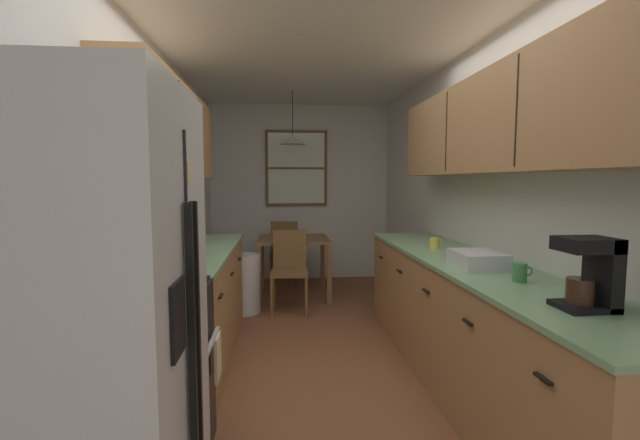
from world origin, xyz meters
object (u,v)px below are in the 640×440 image
object	(u,v)px
microwave_over_range	(106,144)
refrigerator	(79,359)
stove_range	(140,379)
trash_bin	(244,284)
dish_rack	(478,259)
table_serving_bowl	(289,236)
mug_by_coffeemaker	(434,243)
dining_chair_far	(285,249)
dining_table	(293,247)
coffee_maker	(592,272)
dining_chair_near	(290,267)
mug_spare	(520,272)
storage_canister	(164,256)

from	to	relation	value
microwave_over_range	refrigerator	bearing A→B (deg)	-77.42
stove_range	trash_bin	xyz separation A→B (m)	(0.29, 2.56, -0.15)
dish_rack	table_serving_bowl	distance (m)	2.89
refrigerator	mug_by_coffeemaker	xyz separation A→B (m)	(1.90, 1.93, 0.07)
microwave_over_range	dining_chair_far	distance (m)	4.08
dining_table	coffee_maker	size ratio (longest dim) A/B	2.82
microwave_over_range	dining_chair_near	size ratio (longest dim) A/B	0.68
trash_bin	coffee_maker	xyz separation A→B (m)	(1.72, -3.00, 0.74)
dining_chair_near	mug_spare	distance (m)	2.81
dining_chair_far	mug_by_coffeemaker	bearing A→B (deg)	-65.63
mug_by_coffeemaker	trash_bin	bearing A→B (deg)	140.88
dining_table	mug_by_coffeemaker	xyz separation A→B (m)	(1.08, -1.97, 0.32)
refrigerator	mug_by_coffeemaker	size ratio (longest dim) A/B	16.10
trash_bin	mug_by_coffeemaker	bearing A→B (deg)	-39.12
stove_range	microwave_over_range	distance (m)	1.15
dining_table	dining_chair_far	size ratio (longest dim) A/B	0.97
microwave_over_range	dining_chair_near	world-z (taller)	microwave_over_range
microwave_over_range	mug_by_coffeemaker	distance (m)	2.49
dining_table	coffee_maker	bearing A→B (deg)	-72.30
storage_canister	trash_bin	bearing A→B (deg)	81.65
refrigerator	mug_spare	distance (m)	2.10
stove_range	table_serving_bowl	bearing A→B (deg)	75.57
microwave_over_range	dining_chair_far	xyz separation A→B (m)	(0.88, 3.82, -1.12)
trash_bin	mug_by_coffeemaker	distance (m)	2.22
storage_canister	dish_rack	world-z (taller)	storage_canister
mug_spare	table_serving_bowl	size ratio (longest dim) A/B	0.60
dining_chair_far	dish_rack	bearing A→B (deg)	-70.61
microwave_over_range	storage_canister	size ratio (longest dim) A/B	3.17
microwave_over_range	storage_canister	bearing A→B (deg)	78.32
refrigerator	dining_table	world-z (taller)	refrigerator
stove_range	storage_canister	world-z (taller)	stove_range
mug_by_coffeemaker	table_serving_bowl	world-z (taller)	mug_by_coffeemaker
refrigerator	stove_range	world-z (taller)	refrigerator
dining_table	coffee_maker	xyz separation A→B (m)	(1.16, -3.63, 0.44)
trash_bin	table_serving_bowl	size ratio (longest dim) A/B	3.41
table_serving_bowl	mug_by_coffeemaker	bearing A→B (deg)	-58.83
dining_chair_far	trash_bin	world-z (taller)	dining_chair_far
stove_range	dish_rack	world-z (taller)	stove_range
refrigerator	coffee_maker	world-z (taller)	refrigerator
coffee_maker	stove_range	bearing A→B (deg)	167.90
dining_table	storage_canister	size ratio (longest dim) A/B	4.49
dining_chair_near	coffee_maker	size ratio (longest dim) A/B	2.91
storage_canister	table_serving_bowl	xyz separation A→B (m)	(0.81, 2.59, -0.23)
microwave_over_range	coffee_maker	bearing A→B (deg)	-11.47
dish_rack	mug_by_coffeemaker	bearing A→B (deg)	90.20
microwave_over_range	table_serving_bowl	size ratio (longest dim) A/B	3.27
dining_table	dining_chair_near	bearing A→B (deg)	-95.74
stove_range	dining_table	bearing A→B (deg)	74.93
trash_bin	dish_rack	bearing A→B (deg)	-51.75
dining_table	dining_chair_far	world-z (taller)	dining_chair_far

